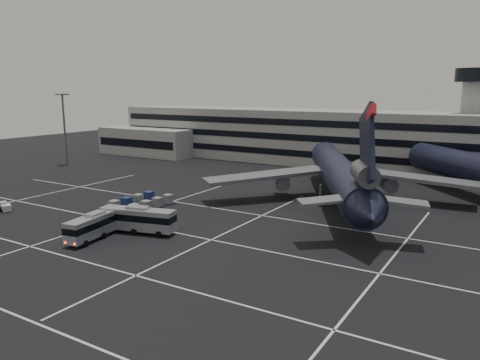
% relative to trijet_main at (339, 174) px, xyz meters
% --- Properties ---
extents(ground, '(260.00, 260.00, 0.00)m').
position_rel_trijet_main_xyz_m(ground, '(-19.58, -31.40, -5.25)').
color(ground, black).
rests_on(ground, ground).
extents(lane_markings, '(90.00, 55.62, 0.01)m').
position_rel_trijet_main_xyz_m(lane_markings, '(-18.63, -30.68, -5.24)').
color(lane_markings, silver).
rests_on(lane_markings, ground).
extents(terminal, '(125.00, 26.00, 24.00)m').
position_rel_trijet_main_xyz_m(terminal, '(-22.53, 39.74, 1.68)').
color(terminal, gray).
rests_on(terminal, ground).
extents(hills, '(352.00, 180.00, 44.00)m').
position_rel_trijet_main_xyz_m(hills, '(-1.59, 138.60, -17.32)').
color(hills, '#38332B').
rests_on(hills, ground).
extents(lightpole_left, '(2.40, 2.40, 18.28)m').
position_rel_trijet_main_xyz_m(lightpole_left, '(-74.58, 3.60, 6.57)').
color(lightpole_left, slate).
rests_on(lightpole_left, ground).
extents(trijet_main, '(42.76, 53.60, 18.08)m').
position_rel_trijet_main_xyz_m(trijet_main, '(0.00, 0.00, 0.00)').
color(trijet_main, black).
rests_on(trijet_main, ground).
extents(bus_near, '(3.85, 10.19, 3.51)m').
position_rel_trijet_main_xyz_m(bus_near, '(-21.06, -34.64, -3.33)').
color(bus_near, '#96999E').
rests_on(bus_near, ground).
extents(bus_far, '(10.91, 4.97, 3.75)m').
position_rel_trijet_main_xyz_m(bus_far, '(-17.88, -30.09, -3.20)').
color(bus_far, '#96999E').
rests_on(bus_far, ground).
extents(tug_b, '(2.80, 2.32, 1.56)m').
position_rel_trijet_main_xyz_m(tug_b, '(-44.27, -32.63, -4.56)').
color(tug_b, beige).
rests_on(tug_b, ground).
extents(uld_cluster, '(6.35, 10.10, 1.65)m').
position_rel_trijet_main_xyz_m(uld_cluster, '(-27.36, -19.13, -4.44)').
color(uld_cluster, '#2D2D30').
rests_on(uld_cluster, ground).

